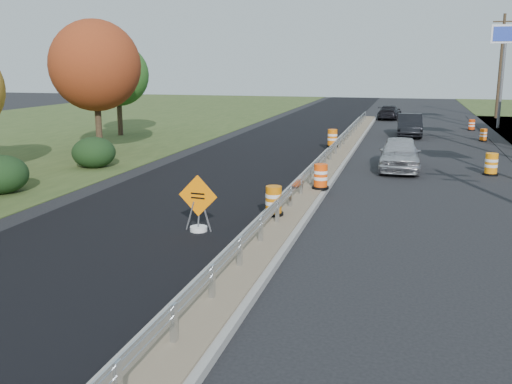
% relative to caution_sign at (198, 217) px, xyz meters
% --- Properties ---
extents(ground, '(140.00, 140.00, 0.00)m').
position_rel_caution_sign_xyz_m(ground, '(2.24, 2.89, -0.44)').
color(ground, black).
rests_on(ground, ground).
extents(milled_overlay, '(7.20, 120.00, 0.01)m').
position_rel_caution_sign_xyz_m(milled_overlay, '(-2.16, 12.89, -0.44)').
color(milled_overlay, black).
rests_on(milled_overlay, ground).
extents(median, '(1.60, 55.00, 0.23)m').
position_rel_caution_sign_xyz_m(median, '(2.24, 10.89, -0.33)').
color(median, gray).
rests_on(median, ground).
extents(guardrail, '(0.10, 46.15, 0.72)m').
position_rel_caution_sign_xyz_m(guardrail, '(2.24, 11.89, 0.29)').
color(guardrail, silver).
rests_on(guardrail, median).
extents(pylon_sign_north, '(2.20, 0.30, 7.90)m').
position_rel_caution_sign_xyz_m(pylon_sign_north, '(12.74, 32.89, 6.03)').
color(pylon_sign_north, slate).
rests_on(pylon_sign_north, ground).
extents(utility_pole_north, '(1.90, 0.26, 9.40)m').
position_rel_caution_sign_xyz_m(utility_pole_north, '(13.74, 41.89, 4.49)').
color(utility_pole_north, '#473523').
rests_on(utility_pole_north, ground).
extents(hedge_mid, '(2.09, 2.09, 1.52)m').
position_rel_caution_sign_xyz_m(hedge_mid, '(-9.26, 2.89, 0.32)').
color(hedge_mid, black).
rests_on(hedge_mid, ground).
extents(hedge_north, '(2.09, 2.09, 1.52)m').
position_rel_caution_sign_xyz_m(hedge_north, '(-8.76, 8.89, 0.32)').
color(hedge_north, black).
rests_on(hedge_north, ground).
extents(tree_near_red, '(4.95, 4.95, 7.35)m').
position_rel_caution_sign_xyz_m(tree_near_red, '(-10.76, 12.89, 4.42)').
color(tree_near_red, '#473523').
rests_on(tree_near_red, ground).
extents(tree_near_back, '(4.29, 4.29, 6.37)m').
position_rel_caution_sign_xyz_m(tree_near_back, '(-13.76, 20.89, 3.77)').
color(tree_near_back, '#473523').
rests_on(tree_near_back, ground).
extents(caution_sign, '(1.26, 0.53, 1.74)m').
position_rel_caution_sign_xyz_m(caution_sign, '(0.00, 0.00, 0.00)').
color(caution_sign, white).
rests_on(caution_sign, ground).
extents(barrel_median_near, '(0.64, 0.64, 0.94)m').
position_rel_caution_sign_xyz_m(barrel_median_near, '(1.94, 1.63, 0.24)').
color(barrel_median_near, black).
rests_on(barrel_median_near, median).
extents(barrel_median_mid, '(0.65, 0.65, 0.96)m').
position_rel_caution_sign_xyz_m(barrel_median_mid, '(2.79, 5.96, 0.25)').
color(barrel_median_mid, black).
rests_on(barrel_median_mid, median).
extents(barrel_median_far, '(0.69, 0.69, 1.01)m').
position_rel_caution_sign_xyz_m(barrel_median_far, '(1.69, 17.61, 0.27)').
color(barrel_median_far, black).
rests_on(barrel_median_far, median).
extents(barrel_shoulder_near, '(0.68, 0.68, 1.00)m').
position_rel_caution_sign_xyz_m(barrel_shoulder_near, '(9.69, 11.92, 0.04)').
color(barrel_shoulder_near, black).
rests_on(barrel_shoulder_near, ground).
extents(barrel_shoulder_mid, '(0.55, 0.55, 0.81)m').
position_rel_caution_sign_xyz_m(barrel_shoulder_mid, '(10.72, 24.35, -0.05)').
color(barrel_shoulder_mid, black).
rests_on(barrel_shoulder_mid, ground).
extents(barrel_shoulder_far, '(0.57, 0.57, 0.84)m').
position_rel_caution_sign_xyz_m(barrel_shoulder_far, '(10.58, 30.70, -0.04)').
color(barrel_shoulder_far, black).
rests_on(barrel_shoulder_far, ground).
extents(car_silver, '(1.95, 4.68, 1.58)m').
position_rel_caution_sign_xyz_m(car_silver, '(5.62, 12.16, 0.35)').
color(car_silver, silver).
rests_on(car_silver, ground).
extents(car_dark_mid, '(1.78, 4.75, 1.55)m').
position_rel_caution_sign_xyz_m(car_dark_mid, '(6.00, 25.77, 0.33)').
color(car_dark_mid, black).
rests_on(car_dark_mid, ground).
extents(car_dark_far, '(2.16, 4.58, 1.29)m').
position_rel_caution_sign_xyz_m(car_dark_far, '(4.17, 38.51, 0.20)').
color(car_dark_far, black).
rests_on(car_dark_far, ground).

